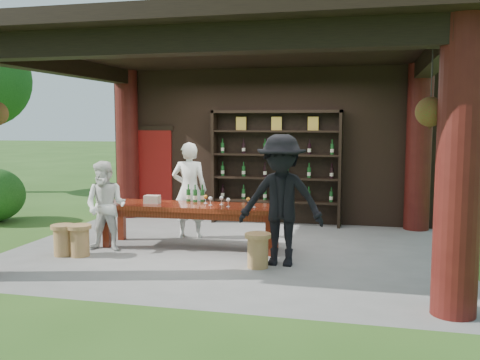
% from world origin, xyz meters
% --- Properties ---
extents(ground, '(90.00, 90.00, 0.00)m').
position_xyz_m(ground, '(0.00, 0.00, 0.00)').
color(ground, '#2D5119').
rests_on(ground, ground).
extents(pavilion, '(7.50, 6.00, 3.60)m').
position_xyz_m(pavilion, '(-0.01, 0.43, 2.13)').
color(pavilion, slate).
rests_on(pavilion, ground).
extents(wine_shelf, '(2.73, 0.42, 2.40)m').
position_xyz_m(wine_shelf, '(0.28, 2.45, 1.20)').
color(wine_shelf, black).
rests_on(wine_shelf, ground).
extents(tasting_table, '(3.11, 0.86, 0.75)m').
position_xyz_m(tasting_table, '(-0.78, 0.00, 0.63)').
color(tasting_table, '#541A0C').
rests_on(tasting_table, ground).
extents(stool_near_left, '(0.39, 0.39, 0.51)m').
position_xyz_m(stool_near_left, '(-2.33, -1.01, 0.27)').
color(stool_near_left, olive).
rests_on(stool_near_left, ground).
extents(stool_near_right, '(0.39, 0.39, 0.52)m').
position_xyz_m(stool_near_right, '(0.61, -1.00, 0.27)').
color(stool_near_right, olive).
rests_on(stool_near_right, ground).
extents(stool_far_left, '(0.39, 0.39, 0.51)m').
position_xyz_m(stool_far_left, '(-2.61, -1.04, 0.27)').
color(stool_far_left, olive).
rests_on(stool_far_left, ground).
extents(host, '(0.71, 0.53, 1.79)m').
position_xyz_m(host, '(-1.06, 0.75, 0.90)').
color(host, white).
rests_on(host, ground).
extents(guest_woman, '(0.75, 0.59, 1.51)m').
position_xyz_m(guest_woman, '(-2.09, -0.55, 0.76)').
color(guest_woman, silver).
rests_on(guest_woman, ground).
extents(guest_man, '(1.29, 0.76, 1.98)m').
position_xyz_m(guest_man, '(0.92, -0.76, 0.99)').
color(guest_man, black).
rests_on(guest_man, ground).
extents(table_bottles, '(0.34, 0.12, 0.31)m').
position_xyz_m(table_bottles, '(-0.79, 0.31, 0.90)').
color(table_bottles, '#194C1E').
rests_on(table_bottles, tasting_table).
extents(table_glasses, '(0.98, 0.34, 0.15)m').
position_xyz_m(table_glasses, '(-0.13, 0.03, 0.82)').
color(table_glasses, silver).
rests_on(table_glasses, tasting_table).
extents(napkin_basket, '(0.26, 0.19, 0.14)m').
position_xyz_m(napkin_basket, '(-1.47, -0.05, 0.82)').
color(napkin_basket, '#BF6672').
rests_on(napkin_basket, tasting_table).
extents(shrubs, '(14.38, 8.16, 1.36)m').
position_xyz_m(shrubs, '(2.61, 0.71, 0.54)').
color(shrubs, '#194C14').
rests_on(shrubs, ground).
extents(trees, '(21.52, 12.20, 4.80)m').
position_xyz_m(trees, '(3.21, 1.75, 3.37)').
color(trees, '#3F2819').
rests_on(trees, ground).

